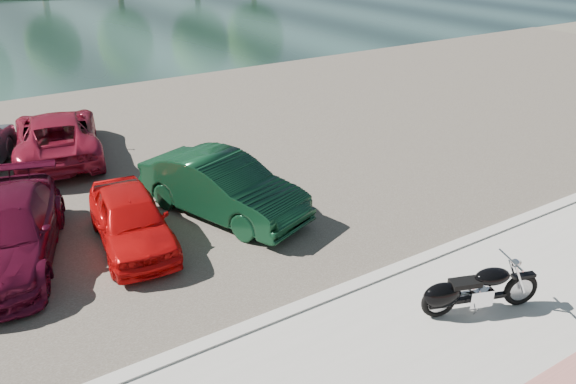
# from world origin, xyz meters

# --- Properties ---
(ground) EXTENTS (200.00, 200.00, 0.00)m
(ground) POSITION_xyz_m (0.00, 0.00, 0.00)
(ground) COLOR #595447
(ground) RESTS_ON ground
(promenade) EXTENTS (60.00, 6.00, 0.10)m
(promenade) POSITION_xyz_m (0.00, -1.00, 0.05)
(promenade) COLOR #AEACA4
(promenade) RESTS_ON ground
(kerb) EXTENTS (60.00, 0.30, 0.14)m
(kerb) POSITION_xyz_m (0.00, 2.00, 0.07)
(kerb) COLOR #AEACA4
(kerb) RESTS_ON ground
(parking_lot) EXTENTS (60.00, 18.00, 0.04)m
(parking_lot) POSITION_xyz_m (0.00, 11.00, 0.02)
(parking_lot) COLOR #454038
(parking_lot) RESTS_ON ground
(river) EXTENTS (120.00, 40.00, 0.00)m
(river) POSITION_xyz_m (0.00, 40.00, 0.00)
(river) COLOR black
(river) RESTS_ON ground
(motorcycle) EXTENTS (2.25, 1.07, 1.05)m
(motorcycle) POSITION_xyz_m (0.96, 0.24, 0.56)
(motorcycle) COLOR black
(motorcycle) RESTS_ON promenade
(car_3) EXTENTS (3.30, 5.15, 1.39)m
(car_3) POSITION_xyz_m (-5.87, 6.71, 0.73)
(car_3) COLOR #550C24
(car_3) RESTS_ON parking_lot
(car_4) EXTENTS (1.89, 3.85, 1.27)m
(car_4) POSITION_xyz_m (-3.44, 6.01, 0.67)
(car_4) COLOR red
(car_4) RESTS_ON parking_lot
(car_5) EXTENTS (3.06, 4.78, 1.49)m
(car_5) POSITION_xyz_m (-1.05, 6.25, 0.78)
(car_5) COLOR #0D311D
(car_5) RESTS_ON parking_lot
(car_10) EXTENTS (3.26, 5.50, 1.43)m
(car_10) POSITION_xyz_m (-3.67, 12.38, 0.76)
(car_10) COLOR maroon
(car_10) RESTS_ON parking_lot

